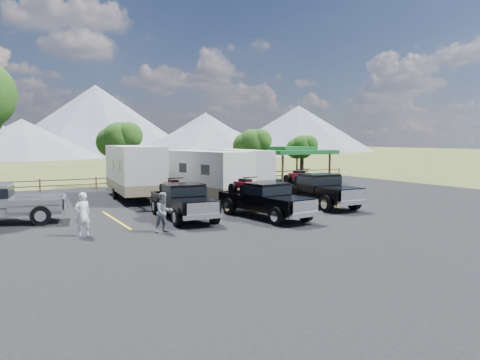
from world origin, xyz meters
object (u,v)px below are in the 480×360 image
rig_center (264,199)px  person_b (164,212)px  trailer_left (134,171)px  trailer_right (240,169)px  person_a (82,214)px  rig_right (316,189)px  trailer_center (205,175)px  pavilion (291,151)px  rig_left (183,200)px

rig_center → person_b: (-5.53, -1.11, -0.10)m
trailer_left → trailer_right: size_ratio=1.11×
rig_center → person_a: 8.64m
rig_right → trailer_right: 9.06m
rig_center → trailer_center: (0.01, 7.14, 0.70)m
rig_center → trailer_center: trailer_center is taller
person_a → person_b: person_a is taller
pavilion → rig_left: size_ratio=1.06×
trailer_center → person_b: trailer_center is taller
pavilion → trailer_right: size_ratio=0.70×
rig_left → rig_center: rig_center is taller
person_b → trailer_right: bearing=42.0°
trailer_right → person_a: trailer_right is taller
rig_left → trailer_left: bearing=93.3°
pavilion → rig_right: (-7.70, -13.85, -1.74)m
trailer_right → trailer_center: bearing=-135.0°
pavilion → person_a: 26.62m
rig_left → trailer_right: 12.49m
rig_right → trailer_center: (-4.71, 5.13, 0.63)m
rig_left → rig_center: bearing=-20.8°
pavilion → rig_left: bearing=-138.4°
rig_right → trailer_left: bearing=135.6°
trailer_center → person_a: size_ratio=5.15×
pavilion → trailer_right: 9.28m
rig_right → person_a: size_ratio=3.58×
trailer_center → rig_center: bearing=-99.2°
person_a → person_b: size_ratio=1.05×
rig_left → person_a: size_ratio=3.33×
trailer_right → person_a: bearing=-134.9°
pavilion → trailer_left: size_ratio=0.63×
trailer_right → person_a: 17.45m
rig_right → person_a: (-13.35, -2.35, -0.13)m
rig_right → pavilion: bearing=61.3°
rig_left → rig_right: 8.34m
pavilion → rig_right: 15.94m
rig_left → person_a: rig_left is taller
pavilion → person_a: bearing=-142.4°
pavilion → rig_center: size_ratio=1.03×
trailer_left → person_a: size_ratio=5.63×
rig_left → trailer_left: trailer_left is taller
pavilion → trailer_right: pavilion is taller
trailer_left → rig_left: bearing=-85.2°
rig_left → rig_center: size_ratio=0.97×
rig_center → person_b: rig_center is taller
rig_left → person_b: (-1.91, -2.75, -0.09)m
rig_center → trailer_left: trailer_left is taller
pavilion → person_b: pavilion is taller
rig_left → person_a: (-5.01, -1.98, -0.05)m
person_a → rig_left: bearing=-174.1°
pavilion → trailer_left: 16.99m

